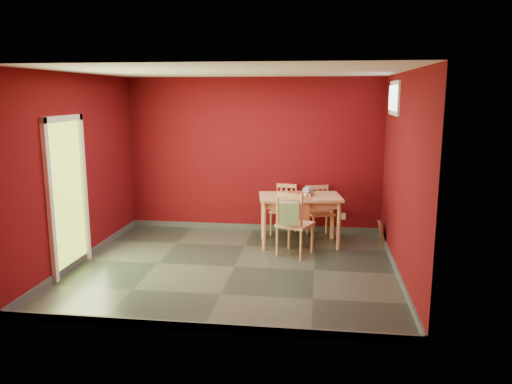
# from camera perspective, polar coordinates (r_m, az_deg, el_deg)

# --- Properties ---
(ground) EXTENTS (4.50, 4.50, 0.00)m
(ground) POSITION_cam_1_polar(r_m,az_deg,el_deg) (7.16, -2.48, -8.52)
(ground) COLOR #2D342D
(ground) RESTS_ON ground
(room_shell) EXTENTS (4.50, 4.50, 4.50)m
(room_shell) POSITION_cam_1_polar(r_m,az_deg,el_deg) (7.15, -2.48, -8.14)
(room_shell) COLOR #56080D
(room_shell) RESTS_ON ground
(doorway) EXTENTS (0.06, 1.01, 2.13)m
(doorway) POSITION_cam_1_polar(r_m,az_deg,el_deg) (7.23, -20.81, 0.17)
(doorway) COLOR #B7D838
(doorway) RESTS_ON ground
(window) EXTENTS (0.05, 0.90, 0.50)m
(window) POSITION_cam_1_polar(r_m,az_deg,el_deg) (7.72, 15.51, 10.31)
(window) COLOR white
(window) RESTS_ON room_shell
(outlet_plate) EXTENTS (0.08, 0.02, 0.12)m
(outlet_plate) POSITION_cam_1_polar(r_m,az_deg,el_deg) (8.90, 9.96, -2.74)
(outlet_plate) COLOR silver
(outlet_plate) RESTS_ON room_shell
(dining_table) EXTENTS (1.39, 0.94, 0.81)m
(dining_table) POSITION_cam_1_polar(r_m,az_deg,el_deg) (8.04, 5.03, -1.11)
(dining_table) COLOR tan
(dining_table) RESTS_ON ground
(table_runner) EXTENTS (0.44, 0.75, 0.36)m
(table_runner) POSITION_cam_1_polar(r_m,az_deg,el_deg) (7.92, 5.00, -0.96)
(table_runner) COLOR #9C4A28
(table_runner) RESTS_ON dining_table
(chair_far_left) EXTENTS (0.48, 0.48, 0.86)m
(chair_far_left) POSITION_cam_1_polar(r_m,az_deg,el_deg) (8.74, 3.24, -1.90)
(chair_far_left) COLOR tan
(chair_far_left) RESTS_ON ground
(chair_far_right) EXTENTS (0.51, 0.51, 0.87)m
(chair_far_right) POSITION_cam_1_polar(r_m,az_deg,el_deg) (8.60, 7.29, -2.15)
(chair_far_right) COLOR tan
(chair_far_right) RESTS_ON ground
(chair_near) EXTENTS (0.61, 0.61, 0.99)m
(chair_near) POSITION_cam_1_polar(r_m,az_deg,el_deg) (7.52, 4.33, -3.56)
(chair_near) COLOR tan
(chair_near) RESTS_ON ground
(tote_bag) EXTENTS (0.29, 0.18, 0.41)m
(tote_bag) POSITION_cam_1_polar(r_m,az_deg,el_deg) (7.26, 3.79, -2.48)
(tote_bag) COLOR #87AE6F
(tote_bag) RESTS_ON chair_near
(cat) EXTENTS (0.36, 0.43, 0.19)m
(cat) POSITION_cam_1_polar(r_m,az_deg,el_deg) (8.07, 5.96, 0.33)
(cat) COLOR slate
(cat) RESTS_ON table_runner
(picture_frame) EXTENTS (0.13, 0.36, 0.36)m
(picture_frame) POSITION_cam_1_polar(r_m,az_deg,el_deg) (8.40, 14.13, -4.60)
(picture_frame) COLOR brown
(picture_frame) RESTS_ON ground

